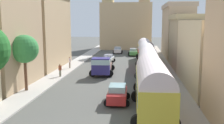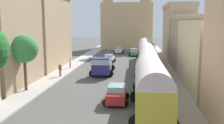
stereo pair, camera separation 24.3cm
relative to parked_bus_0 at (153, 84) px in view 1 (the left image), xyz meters
The scene contains 21 objects.
ground_plane 21.14m from the parked_bus_0, 102.65° to the left, with size 154.00×154.00×0.00m, color #4F4F4B.
sidewalk_left 23.79m from the parked_bus_0, 120.03° to the left, with size 2.50×70.00×0.14m, color #AFAAA3.
sidewalk_right 20.79m from the parked_bus_0, 82.63° to the left, with size 2.50×70.00×0.14m, color #A1978B.
building_left_1 17.58m from the parked_bus_0, 156.19° to the left, with size 5.33×9.51×11.59m.
building_left_2 24.90m from the parked_bus_0, 130.03° to the left, with size 6.08×12.39×11.48m.
building_right_1 10.67m from the parked_bus_0, 55.60° to the left, with size 4.17×13.10×7.23m.
building_right_2 21.58m from the parked_bus_0, 72.81° to the left, with size 5.40×9.92×8.10m.
building_right_3 34.12m from the parked_bus_0, 79.42° to the left, with size 5.15×13.97×10.45m.
distant_church 48.20m from the parked_bus_0, 95.50° to the left, with size 12.87×7.54×20.11m.
parked_bus_0 is the anchor object (origin of this frame).
parked_bus_1 9.00m from the parked_bus_0, 90.00° to the left, with size 3.25×8.83×3.99m.
parked_bus_2 18.00m from the parked_bus_0, 90.00° to the left, with size 3.36×9.00×3.98m.
parked_bus_3 27.00m from the parked_bus_0, 90.00° to the left, with size 3.53×9.04×3.93m.
cargo_truck_0 15.42m from the parked_bus_0, 112.99° to the left, with size 3.39×7.18×2.50m.
car_0 25.39m from the parked_bus_0, 104.61° to the left, with size 2.23×3.79×1.42m.
car_1 38.21m from the parked_bus_0, 98.89° to the left, with size 2.30×3.77×1.47m.
car_2 4.14m from the parked_bus_0, 139.39° to the left, with size 2.25×3.63×1.59m.
car_3 34.75m from the parked_bus_0, 93.97° to the left, with size 2.25×4.42×1.49m.
pedestrian_0 21.31m from the parked_bus_0, 122.60° to the left, with size 0.37×0.37×1.86m.
pedestrian_1 16.39m from the parked_bus_0, 132.78° to the left, with size 0.44×0.44×1.76m.
roadside_tree_1 13.65m from the parked_bus_0, 157.76° to the left, with size 2.83×2.83×5.81m.
Camera 1 is at (3.56, -12.97, 7.14)m, focal length 41.43 mm.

